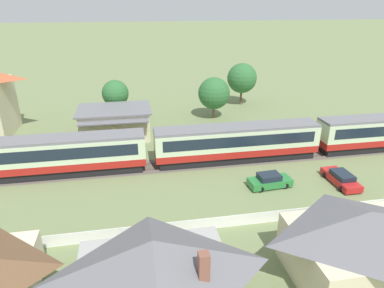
{
  "coord_description": "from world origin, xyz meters",
  "views": [
    {
      "loc": [
        -12.13,
        -35.06,
        17.24
      ],
      "look_at": [
        -5.41,
        1.39,
        1.72
      ],
      "focal_mm": 32.0,
      "sensor_mm": 36.0,
      "label": 1
    }
  ],
  "objects_px": {
    "yard_tree_0": "(115,94)",
    "yard_tree_2": "(214,93)",
    "yard_tree_1": "(242,78)",
    "parked_car_green": "(270,181)",
    "parked_car_red": "(341,178)",
    "cottage_grey_roof": "(155,281)",
    "passenger_train": "(239,141)",
    "cottage_grey_roof_2": "(364,244)",
    "station_building": "(115,122)"
  },
  "relations": [
    {
      "from": "yard_tree_1",
      "to": "yard_tree_0",
      "type": "bearing_deg",
      "value": -164.35
    },
    {
      "from": "parked_car_red",
      "to": "yard_tree_1",
      "type": "height_order",
      "value": "yard_tree_1"
    },
    {
      "from": "cottage_grey_roof_2",
      "to": "yard_tree_0",
      "type": "xyz_separation_m",
      "value": [
        -16.44,
        35.49,
        1.86
      ]
    },
    {
      "from": "cottage_grey_roof",
      "to": "yard_tree_1",
      "type": "height_order",
      "value": "yard_tree_1"
    },
    {
      "from": "station_building",
      "to": "cottage_grey_roof",
      "type": "bearing_deg",
      "value": -84.55
    },
    {
      "from": "cottage_grey_roof_2",
      "to": "yard_tree_2",
      "type": "xyz_separation_m",
      "value": [
        -1.43,
        34.91,
        1.33
      ]
    },
    {
      "from": "cottage_grey_roof_2",
      "to": "station_building",
      "type": "bearing_deg",
      "value": 119.29
    },
    {
      "from": "yard_tree_2",
      "to": "station_building",
      "type": "bearing_deg",
      "value": -160.21
    },
    {
      "from": "yard_tree_1",
      "to": "yard_tree_2",
      "type": "bearing_deg",
      "value": -135.11
    },
    {
      "from": "cottage_grey_roof",
      "to": "parked_car_green",
      "type": "distance_m",
      "value": 18.57
    },
    {
      "from": "yard_tree_0",
      "to": "parked_car_green",
      "type": "bearing_deg",
      "value": -56.35
    },
    {
      "from": "yard_tree_0",
      "to": "yard_tree_1",
      "type": "height_order",
      "value": "yard_tree_1"
    },
    {
      "from": "parked_car_green",
      "to": "yard_tree_2",
      "type": "distance_m",
      "value": 22.65
    },
    {
      "from": "yard_tree_1",
      "to": "parked_car_green",
      "type": "bearing_deg",
      "value": -102.41
    },
    {
      "from": "yard_tree_2",
      "to": "yard_tree_1",
      "type": "bearing_deg",
      "value": 44.89
    },
    {
      "from": "station_building",
      "to": "parked_car_green",
      "type": "bearing_deg",
      "value": -47.79
    },
    {
      "from": "parked_car_red",
      "to": "yard_tree_1",
      "type": "distance_m",
      "value": 30.1
    },
    {
      "from": "cottage_grey_roof_2",
      "to": "yard_tree_2",
      "type": "distance_m",
      "value": 34.97
    },
    {
      "from": "parked_car_red",
      "to": "yard_tree_0",
      "type": "height_order",
      "value": "yard_tree_0"
    },
    {
      "from": "station_building",
      "to": "yard_tree_2",
      "type": "height_order",
      "value": "yard_tree_2"
    },
    {
      "from": "cottage_grey_roof_2",
      "to": "parked_car_red",
      "type": "relative_size",
      "value": 2.02
    },
    {
      "from": "station_building",
      "to": "cottage_grey_roof_2",
      "type": "xyz_separation_m",
      "value": [
        16.53,
        -29.48,
        0.64
      ]
    },
    {
      "from": "parked_car_green",
      "to": "yard_tree_1",
      "type": "distance_m",
      "value": 30.03
    },
    {
      "from": "parked_car_green",
      "to": "parked_car_red",
      "type": "distance_m",
      "value": 7.42
    },
    {
      "from": "cottage_grey_roof",
      "to": "yard_tree_1",
      "type": "relative_size",
      "value": 1.27
    },
    {
      "from": "cottage_grey_roof",
      "to": "passenger_train",
      "type": "bearing_deg",
      "value": 60.71
    },
    {
      "from": "yard_tree_0",
      "to": "yard_tree_1",
      "type": "xyz_separation_m",
      "value": [
        21.69,
        6.08,
        0.21
      ]
    },
    {
      "from": "passenger_train",
      "to": "yard_tree_1",
      "type": "height_order",
      "value": "yard_tree_1"
    },
    {
      "from": "passenger_train",
      "to": "parked_car_green",
      "type": "relative_size",
      "value": 13.46
    },
    {
      "from": "yard_tree_1",
      "to": "parked_car_red",
      "type": "bearing_deg",
      "value": -88.09
    },
    {
      "from": "parked_car_red",
      "to": "yard_tree_0",
      "type": "relative_size",
      "value": 0.73
    },
    {
      "from": "passenger_train",
      "to": "yard_tree_0",
      "type": "height_order",
      "value": "yard_tree_0"
    },
    {
      "from": "cottage_grey_roof_2",
      "to": "yard_tree_1",
      "type": "xyz_separation_m",
      "value": [
        5.25,
        41.57,
        2.07
      ]
    },
    {
      "from": "parked_car_red",
      "to": "yard_tree_2",
      "type": "distance_m",
      "value": 24.61
    },
    {
      "from": "yard_tree_0",
      "to": "yard_tree_2",
      "type": "xyz_separation_m",
      "value": [
        15.01,
        -0.58,
        -0.53
      ]
    },
    {
      "from": "station_building",
      "to": "parked_car_green",
      "type": "height_order",
      "value": "station_building"
    },
    {
      "from": "yard_tree_1",
      "to": "yard_tree_2",
      "type": "distance_m",
      "value": 9.46
    },
    {
      "from": "station_building",
      "to": "yard_tree_0",
      "type": "distance_m",
      "value": 6.51
    },
    {
      "from": "passenger_train",
      "to": "yard_tree_2",
      "type": "bearing_deg",
      "value": 86.93
    },
    {
      "from": "cottage_grey_roof_2",
      "to": "parked_car_red",
      "type": "bearing_deg",
      "value": 62.07
    },
    {
      "from": "cottage_grey_roof",
      "to": "parked_car_green",
      "type": "xyz_separation_m",
      "value": [
        12.47,
        13.57,
        -2.31
      ]
    },
    {
      "from": "cottage_grey_roof",
      "to": "yard_tree_0",
      "type": "relative_size",
      "value": 1.43
    },
    {
      "from": "station_building",
      "to": "parked_car_red",
      "type": "height_order",
      "value": "station_building"
    },
    {
      "from": "parked_car_green",
      "to": "yard_tree_0",
      "type": "bearing_deg",
      "value": 119.32
    },
    {
      "from": "cottage_grey_roof",
      "to": "yard_tree_0",
      "type": "xyz_separation_m",
      "value": [
        -2.82,
        36.54,
        1.55
      ]
    },
    {
      "from": "passenger_train",
      "to": "cottage_grey_roof",
      "type": "xyz_separation_m",
      "value": [
        -11.34,
        -20.22,
        0.63
      ]
    },
    {
      "from": "parked_car_green",
      "to": "yard_tree_0",
      "type": "height_order",
      "value": "yard_tree_0"
    },
    {
      "from": "yard_tree_2",
      "to": "cottage_grey_roof",
      "type": "bearing_deg",
      "value": -108.72
    },
    {
      "from": "passenger_train",
      "to": "yard_tree_2",
      "type": "height_order",
      "value": "yard_tree_2"
    },
    {
      "from": "parked_car_green",
      "to": "yard_tree_2",
      "type": "bearing_deg",
      "value": 86.41
    }
  ]
}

